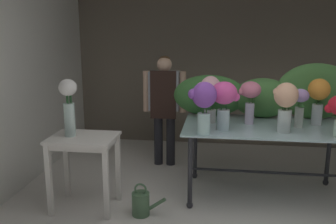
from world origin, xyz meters
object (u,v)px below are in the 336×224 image
object	(u,v)px
vase_blush_tulips	(210,94)
vase_lilac_carnations	(300,104)
display_table_glass	(266,136)
vase_fuchsia_roses	(224,100)
vase_sunset_dahlias	(318,96)
vase_violet_freesia	(204,101)
florist	(164,100)
vase_rosy_peonies	(250,96)
watering_can	(141,203)
vase_white_roses_tall	(69,106)
vase_peach_anemones	(285,103)
side_table_white	(84,148)

from	to	relation	value
vase_blush_tulips	vase_lilac_carnations	bearing A→B (deg)	-5.71
display_table_glass	vase_fuchsia_roses	distance (m)	0.69
vase_sunset_dahlias	vase_lilac_carnations	bearing A→B (deg)	-146.01
vase_sunset_dahlias	vase_fuchsia_roses	world-z (taller)	vase_sunset_dahlias
vase_violet_freesia	vase_sunset_dahlias	distance (m)	1.34
florist	vase_lilac_carnations	world-z (taller)	florist
florist	vase_rosy_peonies	bearing A→B (deg)	-36.12
vase_blush_tulips	vase_violet_freesia	distance (m)	0.49
vase_rosy_peonies	vase_sunset_dahlias	world-z (taller)	vase_sunset_dahlias
vase_lilac_carnations	watering_can	world-z (taller)	vase_lilac_carnations
vase_white_roses_tall	watering_can	bearing A→B (deg)	-6.37
vase_rosy_peonies	watering_can	distance (m)	1.64
vase_peach_anemones	vase_white_roses_tall	xyz separation A→B (m)	(-2.16, -0.31, -0.03)
side_table_white	vase_sunset_dahlias	distance (m)	2.57
vase_sunset_dahlias	florist	bearing A→B (deg)	158.36
vase_rosy_peonies	watering_can	world-z (taller)	vase_rosy_peonies
watering_can	florist	bearing A→B (deg)	89.10
side_table_white	vase_violet_freesia	bearing A→B (deg)	5.91
vase_blush_tulips	vase_white_roses_tall	distance (m)	1.53
vase_rosy_peonies	vase_blush_tulips	world-z (taller)	vase_blush_tulips
vase_sunset_dahlias	vase_fuchsia_roses	distance (m)	1.08
watering_can	vase_violet_freesia	bearing A→B (deg)	19.07
vase_peach_anemones	display_table_glass	bearing A→B (deg)	120.49
florist	vase_peach_anemones	bearing A→B (deg)	-37.64
vase_blush_tulips	vase_lilac_carnations	size ratio (longest dim) A/B	1.26
vase_rosy_peonies	vase_violet_freesia	distance (m)	0.68
watering_can	vase_blush_tulips	bearing A→B (deg)	47.10
florist	vase_white_roses_tall	size ratio (longest dim) A/B	2.57
vase_blush_tulips	vase_peach_anemones	distance (m)	0.83
vase_blush_tulips	vase_fuchsia_roses	xyz separation A→B (m)	(0.16, -0.31, -0.00)
vase_sunset_dahlias	vase_peach_anemones	bearing A→B (deg)	-138.46
florist	vase_blush_tulips	xyz separation A→B (m)	(0.63, -0.77, 0.23)
vase_violet_freesia	vase_sunset_dahlias	xyz separation A→B (m)	(1.22, 0.54, -0.01)
display_table_glass	vase_sunset_dahlias	distance (m)	0.71
vase_rosy_peonies	vase_violet_freesia	xyz separation A→B (m)	(-0.49, -0.48, 0.02)
display_table_glass	side_table_white	distance (m)	1.97
vase_sunset_dahlias	vase_lilac_carnations	xyz separation A→B (m)	(-0.22, -0.15, -0.06)
display_table_glass	vase_violet_freesia	distance (m)	0.91
vase_sunset_dahlias	vase_white_roses_tall	bearing A→B (deg)	-165.41
vase_peach_anemones	vase_fuchsia_roses	world-z (taller)	vase_peach_anemones
florist	vase_peach_anemones	distance (m)	1.77
display_table_glass	vase_rosy_peonies	size ratio (longest dim) A/B	3.77
vase_white_roses_tall	watering_can	size ratio (longest dim) A/B	1.67
florist	side_table_white	bearing A→B (deg)	-114.64
vase_fuchsia_roses	vase_lilac_carnations	distance (m)	0.83
watering_can	vase_lilac_carnations	bearing A→B (deg)	20.62
display_table_glass	vase_sunset_dahlias	xyz separation A→B (m)	(0.55, 0.12, 0.44)
florist	vase_lilac_carnations	distance (m)	1.81
vase_rosy_peonies	vase_fuchsia_roses	size ratio (longest dim) A/B	0.93
vase_lilac_carnations	florist	bearing A→B (deg)	151.35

